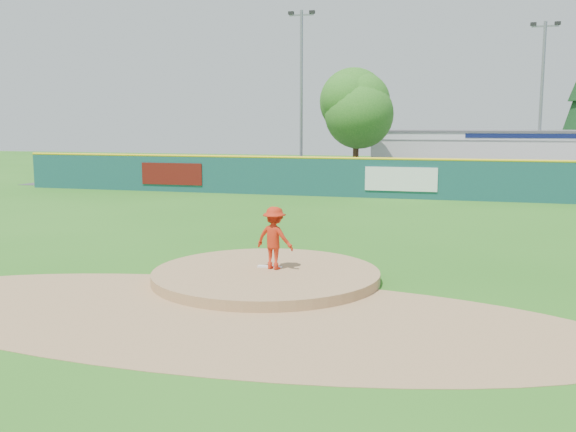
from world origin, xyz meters
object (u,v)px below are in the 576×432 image
(deciduous_tree, at_px, (356,110))
(light_pole_left, at_px, (301,88))
(light_pole_right, at_px, (541,95))
(van, at_px, (465,176))
(playground_slide, at_px, (177,171))
(pool_building_grp, at_px, (487,154))
(pitcher, at_px, (274,238))

(deciduous_tree, bearing_deg, light_pole_left, 153.43)
(deciduous_tree, distance_m, light_pole_right, 11.75)
(light_pole_right, bearing_deg, van, -132.09)
(playground_slide, relative_size, light_pole_left, 0.23)
(van, relative_size, playground_slide, 2.07)
(pool_building_grp, height_order, light_pole_left, light_pole_left)
(van, xyz_separation_m, playground_slide, (-18.17, -0.27, -0.04))
(pool_building_grp, xyz_separation_m, deciduous_tree, (-8.00, -6.99, 2.89))
(pool_building_grp, relative_size, playground_slide, 5.94)
(van, bearing_deg, pool_building_grp, 3.18)
(light_pole_left, xyz_separation_m, light_pole_right, (15.00, 2.00, -0.51))
(van, xyz_separation_m, pool_building_grp, (1.39, 7.86, 0.91))
(playground_slide, bearing_deg, light_pole_left, 22.53)
(playground_slide, distance_m, light_pole_left, 9.77)
(light_pole_left, bearing_deg, playground_slide, -157.47)
(pitcher, xyz_separation_m, playground_slide, (-13.71, 23.65, -0.30))
(van, height_order, light_pole_right, light_pole_right)
(playground_slide, relative_size, light_pole_right, 0.26)
(van, distance_m, pool_building_grp, 8.03)
(deciduous_tree, bearing_deg, pool_building_grp, 41.16)
(van, height_order, light_pole_left, light_pole_left)
(van, bearing_deg, deciduous_tree, 95.78)
(van, relative_size, deciduous_tree, 0.72)
(van, relative_size, light_pole_left, 0.48)
(pool_building_grp, height_order, light_pole_right, light_pole_right)
(deciduous_tree, relative_size, light_pole_right, 0.74)
(pool_building_grp, bearing_deg, pitcher, -100.43)
(pitcher, height_order, van, pitcher)
(light_pole_left, height_order, light_pole_right, light_pole_left)
(van, distance_m, light_pole_right, 8.12)
(pool_building_grp, height_order, deciduous_tree, deciduous_tree)
(light_pole_left, bearing_deg, pool_building_grp, 22.60)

